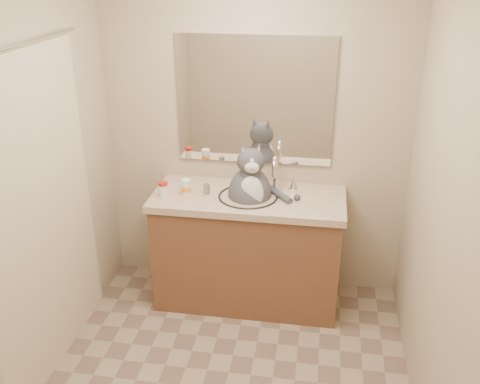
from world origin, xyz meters
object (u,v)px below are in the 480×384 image
cat (250,191)px  grey_canister (207,189)px  pill_bottle_orange (186,188)px  pill_bottle_redcap (163,189)px

cat → grey_canister: (-0.31, -0.01, 0.00)m
pill_bottle_orange → grey_canister: 0.14m
cat → pill_bottle_orange: cat is taller
cat → grey_canister: bearing=168.3°
cat → pill_bottle_redcap: size_ratio=5.68×
pill_bottle_orange → grey_canister: (0.14, 0.04, -0.02)m
grey_canister → pill_bottle_orange: bearing=-164.2°
cat → pill_bottle_redcap: cat is taller
cat → grey_canister: cat is taller
cat → pill_bottle_orange: size_ratio=5.37×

